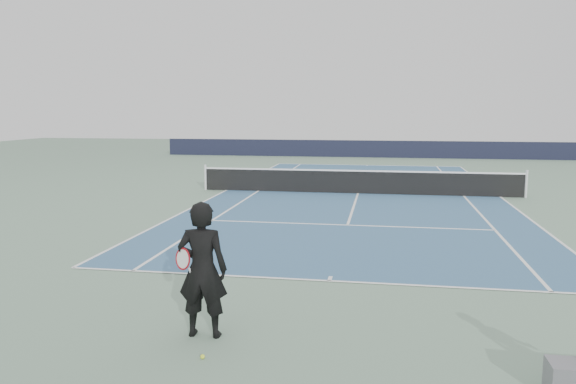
# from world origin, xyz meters

# --- Properties ---
(ground) EXTENTS (80.00, 80.00, 0.00)m
(ground) POSITION_xyz_m (0.00, 0.00, 0.00)
(ground) COLOR slate
(court_surface) EXTENTS (10.97, 23.77, 0.01)m
(court_surface) POSITION_xyz_m (0.00, 0.00, 0.01)
(court_surface) COLOR #365C80
(court_surface) RESTS_ON ground
(tennis_net) EXTENTS (12.90, 0.10, 1.07)m
(tennis_net) POSITION_xyz_m (0.00, 0.00, 0.50)
(tennis_net) COLOR silver
(tennis_net) RESTS_ON ground
(windscreen_far) EXTENTS (30.00, 0.25, 1.20)m
(windscreen_far) POSITION_xyz_m (0.00, 17.88, 0.60)
(windscreen_far) COLOR black
(windscreen_far) RESTS_ON ground
(tennis_player) EXTENTS (0.85, 0.59, 2.04)m
(tennis_player) POSITION_xyz_m (-1.59, -14.86, 1.02)
(tennis_player) COLOR black
(tennis_player) RESTS_ON ground
(tennis_ball) EXTENTS (0.06, 0.06, 0.06)m
(tennis_ball) POSITION_xyz_m (-1.36, -15.63, 0.03)
(tennis_ball) COLOR #D6E82F
(tennis_ball) RESTS_ON ground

